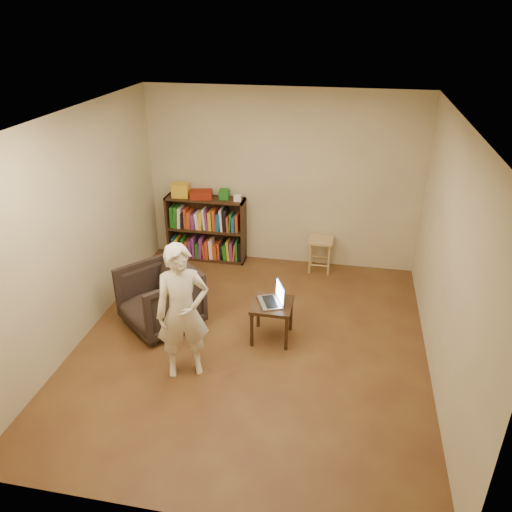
% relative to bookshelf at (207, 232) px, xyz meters
% --- Properties ---
extents(floor, '(4.50, 4.50, 0.00)m').
position_rel_bookshelf_xyz_m(floor, '(1.12, -2.09, -0.44)').
color(floor, '#4F2919').
rests_on(floor, ground).
extents(ceiling, '(4.50, 4.50, 0.00)m').
position_rel_bookshelf_xyz_m(ceiling, '(1.12, -2.09, 2.16)').
color(ceiling, silver).
rests_on(ceiling, wall_back).
extents(wall_back, '(4.00, 0.00, 4.00)m').
position_rel_bookshelf_xyz_m(wall_back, '(1.12, 0.16, 0.86)').
color(wall_back, beige).
rests_on(wall_back, floor).
extents(wall_left, '(0.00, 4.50, 4.50)m').
position_rel_bookshelf_xyz_m(wall_left, '(-0.88, -2.09, 0.86)').
color(wall_left, beige).
rests_on(wall_left, floor).
extents(wall_right, '(0.00, 4.50, 4.50)m').
position_rel_bookshelf_xyz_m(wall_right, '(3.12, -2.09, 0.86)').
color(wall_right, beige).
rests_on(wall_right, floor).
extents(bookshelf, '(1.20, 0.30, 1.00)m').
position_rel_bookshelf_xyz_m(bookshelf, '(0.00, 0.00, 0.00)').
color(bookshelf, black).
rests_on(bookshelf, floor).
extents(box_yellow, '(0.26, 0.20, 0.20)m').
position_rel_bookshelf_xyz_m(box_yellow, '(-0.37, -0.02, 0.66)').
color(box_yellow, gold).
rests_on(box_yellow, bookshelf).
extents(red_cloth, '(0.37, 0.30, 0.11)m').
position_rel_bookshelf_xyz_m(red_cloth, '(-0.05, -0.02, 0.61)').
color(red_cloth, maroon).
rests_on(red_cloth, bookshelf).
extents(box_green, '(0.15, 0.15, 0.14)m').
position_rel_bookshelf_xyz_m(box_green, '(0.29, 0.02, 0.63)').
color(box_green, '#1E6D1D').
rests_on(box_green, bookshelf).
extents(box_white, '(0.12, 0.12, 0.08)m').
position_rel_bookshelf_xyz_m(box_white, '(0.50, -0.03, 0.60)').
color(box_white, white).
rests_on(box_white, bookshelf).
extents(stool, '(0.35, 0.35, 0.51)m').
position_rel_bookshelf_xyz_m(stool, '(1.76, -0.06, -0.03)').
color(stool, tan).
rests_on(stool, floor).
extents(armchair, '(1.17, 1.17, 0.76)m').
position_rel_bookshelf_xyz_m(armchair, '(-0.05, -1.89, -0.06)').
color(armchair, black).
rests_on(armchair, floor).
extents(side_table, '(0.46, 0.46, 0.47)m').
position_rel_bookshelf_xyz_m(side_table, '(1.33, -1.90, -0.04)').
color(side_table, black).
rests_on(side_table, floor).
extents(laptop, '(0.36, 0.40, 0.25)m').
position_rel_bookshelf_xyz_m(laptop, '(1.35, -1.87, 0.09)').
color(laptop, '#B3B2B7').
rests_on(laptop, side_table).
extents(person, '(0.65, 0.55, 1.51)m').
position_rel_bookshelf_xyz_m(person, '(0.53, -2.68, 0.31)').
color(person, beige).
rests_on(person, floor).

